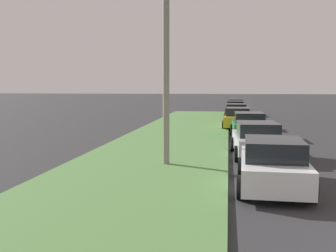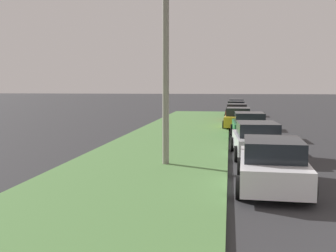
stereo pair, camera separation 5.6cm
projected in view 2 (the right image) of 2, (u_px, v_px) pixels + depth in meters
The scene contains 9 objects.
grass_median at pixel (154, 157), 16.84m from camera, with size 60.00×6.00×0.12m, color #517F42.
parked_car_white at pixel (272, 164), 11.84m from camera, with size 4.36×2.13×1.47m.
parked_car_silver at pixel (257, 140), 17.23m from camera, with size 4.38×2.18×1.47m.
parked_car_green at pixel (249, 125), 23.62m from camera, with size 4.34×2.10×1.47m.
parked_car_yellow at pixel (238, 118), 28.82m from camera, with size 4.38×2.18×1.47m.
parked_car_red at pixel (237, 113), 34.90m from camera, with size 4.32×2.05×1.47m.
parked_car_black at pixel (236, 108), 41.50m from camera, with size 4.40×2.21×1.47m.
parked_car_blue at pixel (236, 106), 47.24m from camera, with size 4.30×2.02×1.47m.
streetlight at pixel (175, 46), 14.60m from camera, with size 0.76×2.86×7.50m.
Camera 2 is at (-6.37, 4.58, 2.97)m, focal length 43.89 mm.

